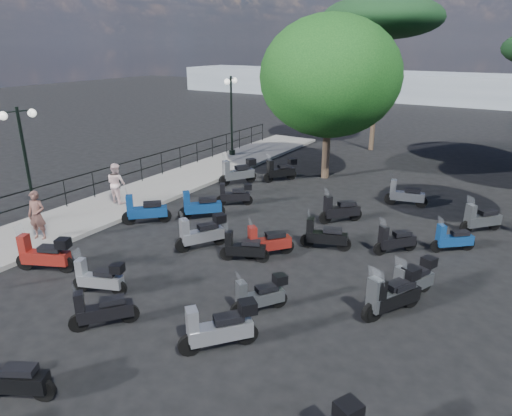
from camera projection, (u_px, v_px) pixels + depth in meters
The scene contains 33 objects.
ground at pixel (216, 265), 13.56m from camera, with size 120.00×120.00×0.00m, color black.
sidewalk at pixel (133, 198), 19.13m from camera, with size 3.00×30.00×0.15m, color slate.
railing at pixel (106, 176), 19.33m from camera, with size 0.04×26.04×1.10m.
lamp_post_1 at pixel (25, 158), 15.72m from camera, with size 0.52×1.17×4.07m.
lamp_post_2 at pixel (231, 111), 25.42m from camera, with size 0.48×1.27×4.36m.
woman at pixel (37, 215), 14.76m from camera, with size 0.59×0.39×1.62m, color brown.
pedestrian_far at pixel (116, 183), 18.12m from camera, with size 0.79×0.61×1.62m, color beige.
scooter_1 at pixel (44, 255), 13.01m from camera, with size 1.65×0.93×1.40m.
scooter_2 at pixel (99, 278), 11.86m from camera, with size 1.45×0.74×1.20m.
scooter_3 at pixel (145, 211), 16.48m from camera, with size 1.36×1.31×1.41m.
scooter_4 at pixel (200, 206), 16.94m from camera, with size 1.32×1.32×1.40m.
scooter_5 at pixel (238, 172), 21.10m from camera, with size 1.15×1.68×1.49m.
scooter_7 at pixel (8, 379), 8.31m from camera, with size 1.47×0.91×1.29m.
scooter_8 at pixel (202, 233), 14.48m from camera, with size 1.07×1.58×1.40m.
scooter_9 at pixel (243, 248), 13.65m from camera, with size 1.43×0.77×1.21m.
scooter_10 at pixel (235, 195), 18.35m from camera, with size 1.30×0.99×1.19m.
scooter_11 at pixel (281, 171), 21.57m from camera, with size 1.13×1.49×1.36m.
scooter_13 at pixel (219, 328), 9.66m from camera, with size 1.27×1.45×1.40m.
scooter_14 at pixel (102, 311), 10.45m from camera, with size 1.07×1.29×1.26m.
scooter_15 at pixel (267, 243), 13.95m from camera, with size 1.16×1.35×1.33m.
scooter_16 at pixel (324, 236), 14.44m from camera, with size 1.58×0.72×1.29m.
scooter_17 at pixel (340, 210), 16.60m from camera, with size 1.22×1.33×1.35m.
scooter_19 at pixel (391, 294), 10.95m from camera, with size 1.00×1.65×1.42m.
scooter_20 at pixel (260, 296), 11.04m from camera, with size 0.97×1.32×1.20m.
scooter_21 at pixel (395, 241), 14.18m from camera, with size 1.06×1.22×1.22m.
scooter_22 at pixel (405, 195), 18.28m from camera, with size 1.67×0.64×1.34m.
scooter_24 at pixel (393, 297), 10.94m from camera, with size 0.98×1.57×1.38m.
scooter_25 at pixel (413, 281), 11.64m from camera, with size 0.86×1.55×1.31m.
scooter_26 at pixel (453, 239), 14.30m from camera, with size 1.19×1.04×1.18m.
scooter_27 at pixel (481, 219), 15.74m from camera, with size 1.21×1.34×1.36m.
broadleaf_tree at pixel (330, 77), 20.68m from camera, with size 6.44×6.44×7.50m.
pine_2 at pixel (382, 18), 25.51m from camera, with size 6.80×6.80×8.73m.
distant_hills at pixel (463, 89), 49.07m from camera, with size 70.00×8.00×3.00m, color gray.
Camera 1 is at (7.38, -9.74, 6.23)m, focal length 32.00 mm.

